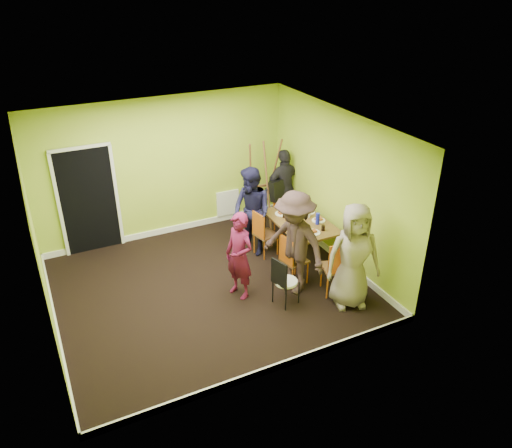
{
  "coord_description": "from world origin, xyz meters",
  "views": [
    {
      "loc": [
        -2.41,
        -6.7,
        4.93
      ],
      "look_at": [
        0.88,
        0.0,
        1.03
      ],
      "focal_mm": 35.0,
      "sensor_mm": 36.0,
      "label": 1
    }
  ],
  "objects": [
    {
      "name": "person_standing",
      "position": [
        0.39,
        -0.4,
        0.75
      ],
      "size": [
        0.53,
        0.64,
        1.5
      ],
      "primitive_type": "imported",
      "rotation": [
        0.0,
        0.0,
        -1.2
      ],
      "color": "#590F30",
      "rests_on": "ground"
    },
    {
      "name": "blue_bottle",
      "position": [
        2.12,
        -0.01,
        0.86
      ],
      "size": [
        0.07,
        0.07,
        0.21
      ],
      "primitive_type": "cylinder",
      "color": "#171FAE",
      "rests_on": "dining_table"
    },
    {
      "name": "chair_left_far",
      "position": [
        1.31,
        0.57,
        0.51
      ],
      "size": [
        0.44,
        0.43,
        0.9
      ],
      "rotation": [
        0.0,
        0.0,
        -1.39
      ],
      "color": "#D16013",
      "rests_on": "ground"
    },
    {
      "name": "glass_front",
      "position": [
        2.07,
        -0.27,
        0.8
      ],
      "size": [
        0.06,
        0.06,
        0.1
      ],
      "primitive_type": "cylinder",
      "color": "black",
      "rests_on": "dining_table"
    },
    {
      "name": "plate_wall_front",
      "position": [
        2.2,
        0.09,
        0.76
      ],
      "size": [
        0.25,
        0.25,
        0.01
      ],
      "primitive_type": "cylinder",
      "color": "white",
      "rests_on": "dining_table"
    },
    {
      "name": "person_front_end",
      "position": [
        1.89,
        -1.4,
        0.88
      ],
      "size": [
        0.99,
        0.8,
        1.77
      ],
      "primitive_type": "imported",
      "rotation": [
        0.0,
        0.0,
        -0.31
      ],
      "color": "gray",
      "rests_on": "ground"
    },
    {
      "name": "plate_wall_back",
      "position": [
        2.23,
        0.45,
        0.76
      ],
      "size": [
        0.21,
        0.21,
        0.01
      ],
      "primitive_type": "cylinder",
      "color": "white",
      "rests_on": "dining_table"
    },
    {
      "name": "cup_b",
      "position": [
        2.12,
        0.29,
        0.8
      ],
      "size": [
        0.1,
        0.1,
        0.09
      ],
      "primitive_type": "imported",
      "color": "white",
      "rests_on": "dining_table"
    },
    {
      "name": "chair_bentwood",
      "position": [
        0.9,
        -0.96,
        0.47
      ],
      "size": [
        0.42,
        0.41,
        0.85
      ],
      "rotation": [
        0.0,
        0.0,
        -1.29
      ],
      "color": "black",
      "rests_on": "ground"
    },
    {
      "name": "glass_back",
      "position": [
        2.08,
        0.73,
        0.8
      ],
      "size": [
        0.06,
        0.06,
        0.11
      ],
      "primitive_type": "cylinder",
      "color": "black",
      "rests_on": "dining_table"
    },
    {
      "name": "chair_front_end",
      "position": [
        1.82,
        -1.1,
        0.56
      ],
      "size": [
        0.51,
        0.52,
        1.0
      ],
      "rotation": [
        0.0,
        0.0,
        -0.29
      ],
      "color": "#D16013",
      "rests_on": "ground"
    },
    {
      "name": "dining_table",
      "position": [
        1.91,
        0.23,
        0.7
      ],
      "size": [
        0.9,
        1.5,
        0.75
      ],
      "color": "black",
      "rests_on": "ground"
    },
    {
      "name": "easel",
      "position": [
        1.89,
        1.71,
        0.92
      ],
      "size": [
        0.75,
        0.7,
        1.87
      ],
      "color": "brown",
      "rests_on": "ground"
    },
    {
      "name": "person_back_end",
      "position": [
        2.31,
        1.57,
        0.82
      ],
      "size": [
        0.98,
        0.45,
        1.64
      ],
      "primitive_type": "imported",
      "rotation": [
        0.0,
        0.0,
        3.2
      ],
      "color": "black",
      "rests_on": "ground"
    },
    {
      "name": "cup_a",
      "position": [
        1.72,
        -0.03,
        0.8
      ],
      "size": [
        0.14,
        0.14,
        0.11
      ],
      "primitive_type": "imported",
      "color": "white",
      "rests_on": "dining_table"
    },
    {
      "name": "orange_bottle",
      "position": [
        1.78,
        0.44,
        0.79
      ],
      "size": [
        0.04,
        0.04,
        0.07
      ],
      "primitive_type": "cylinder",
      "color": "#D16013",
      "rests_on": "dining_table"
    },
    {
      "name": "glass_mid",
      "position": [
        1.7,
        0.48,
        0.8
      ],
      "size": [
        0.06,
        0.06,
        0.1
      ],
      "primitive_type": "cylinder",
      "color": "black",
      "rests_on": "dining_table"
    },
    {
      "name": "chair_back_end",
      "position": [
        2.14,
        1.41,
        0.75
      ],
      "size": [
        0.58,
        0.63,
        1.06
      ],
      "rotation": [
        0.0,
        0.0,
        3.5
      ],
      "color": "#D16013",
      "rests_on": "ground"
    },
    {
      "name": "plate_far_back",
      "position": [
        1.98,
        0.83,
        0.76
      ],
      "size": [
        0.26,
        0.26,
        0.01
      ],
      "primitive_type": "cylinder",
      "color": "white",
      "rests_on": "dining_table"
    },
    {
      "name": "plate_far_front",
      "position": [
        1.86,
        -0.26,
        0.76
      ],
      "size": [
        0.26,
        0.26,
        0.01
      ],
      "primitive_type": "cylinder",
      "color": "white",
      "rests_on": "dining_table"
    },
    {
      "name": "person_left_far",
      "position": [
        1.17,
        0.78,
        0.85
      ],
      "size": [
        0.83,
        0.96,
        1.7
      ],
      "primitive_type": "imported",
      "rotation": [
        0.0,
        0.0,
        -1.31
      ],
      "color": "#151433",
      "rests_on": "ground"
    },
    {
      "name": "plate_near_right",
      "position": [
        1.69,
        -0.11,
        0.76
      ],
      "size": [
        0.22,
        0.22,
        0.01
      ],
      "primitive_type": "cylinder",
      "color": "white",
      "rests_on": "dining_table"
    },
    {
      "name": "room_walls",
      "position": [
        -0.02,
        0.04,
        0.99
      ],
      "size": [
        5.04,
        4.54,
        2.82
      ],
      "color": "#A1BF31",
      "rests_on": "ground"
    },
    {
      "name": "chair_left_near",
      "position": [
        1.3,
        -0.49,
        0.53
      ],
      "size": [
        0.44,
        0.44,
        0.94
      ],
      "rotation": [
        0.0,
        0.0,
        -1.42
      ],
      "color": "#D16013",
      "rests_on": "ground"
    },
    {
      "name": "person_left_near",
      "position": [
        1.24,
        -0.67,
        0.91
      ],
      "size": [
        1.07,
        1.34,
        1.81
      ],
      "primitive_type": "imported",
      "rotation": [
        0.0,
        0.0,
        -1.17
      ],
      "color": "#302020",
      "rests_on": "ground"
    },
    {
      "name": "ground",
      "position": [
        0.0,
        0.0,
        0.0
      ],
      "size": [
        5.0,
        5.0,
        0.0
      ],
      "primitive_type": "plane",
      "color": "black",
      "rests_on": "ground"
    },
    {
      "name": "thermos",
      "position": [
        1.88,
        0.3,
        0.86
      ],
      "size": [
        0.07,
        0.07,
        0.23
      ],
      "primitive_type": "cylinder",
      "color": "white",
      "rests_on": "dining_table"
    },
    {
      "name": "plate_near_left",
      "position": [
        1.73,
        0.63,
        0.76
      ],
      "size": [
        0.26,
        0.26,
        0.01
      ],
      "primitive_type": "cylinder",
      "color": "white",
      "rests_on": "dining_table"
    }
  ]
}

